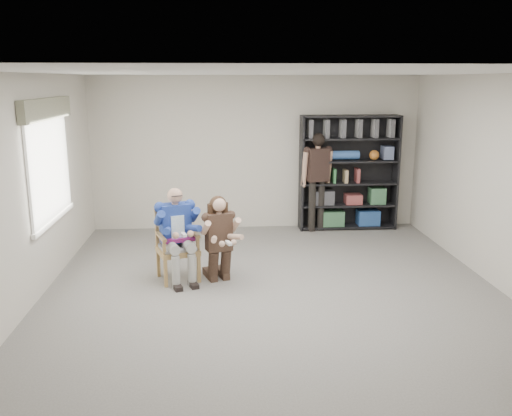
{
  "coord_description": "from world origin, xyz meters",
  "views": [
    {
      "loc": [
        -0.69,
        -6.41,
        2.71
      ],
      "look_at": [
        -0.2,
        0.6,
        1.05
      ],
      "focal_mm": 38.0,
      "sensor_mm": 36.0,
      "label": 1
    }
  ],
  "objects_px": {
    "seated_man": "(177,234)",
    "bookshelf": "(349,173)",
    "kneeling_woman": "(220,240)",
    "armchair": "(178,245)",
    "standing_man": "(317,183)"
  },
  "relations": [
    {
      "from": "seated_man",
      "to": "standing_man",
      "type": "height_order",
      "value": "standing_man"
    },
    {
      "from": "standing_man",
      "to": "kneeling_woman",
      "type": "bearing_deg",
      "value": -142.36
    },
    {
      "from": "kneeling_woman",
      "to": "bookshelf",
      "type": "relative_size",
      "value": 0.57
    },
    {
      "from": "armchair",
      "to": "bookshelf",
      "type": "height_order",
      "value": "bookshelf"
    },
    {
      "from": "armchair",
      "to": "seated_man",
      "type": "relative_size",
      "value": 0.77
    },
    {
      "from": "armchair",
      "to": "bookshelf",
      "type": "relative_size",
      "value": 0.48
    },
    {
      "from": "seated_man",
      "to": "kneeling_woman",
      "type": "height_order",
      "value": "seated_man"
    },
    {
      "from": "armchair",
      "to": "bookshelf",
      "type": "distance_m",
      "value": 3.92
    },
    {
      "from": "bookshelf",
      "to": "kneeling_woman",
      "type": "bearing_deg",
      "value": -132.45
    },
    {
      "from": "seated_man",
      "to": "kneeling_woman",
      "type": "distance_m",
      "value": 0.59
    },
    {
      "from": "kneeling_woman",
      "to": "standing_man",
      "type": "height_order",
      "value": "standing_man"
    },
    {
      "from": "kneeling_woman",
      "to": "standing_man",
      "type": "xyz_separation_m",
      "value": [
        1.78,
        2.48,
        0.3
      ]
    },
    {
      "from": "armchair",
      "to": "kneeling_woman",
      "type": "relative_size",
      "value": 0.84
    },
    {
      "from": "seated_man",
      "to": "bookshelf",
      "type": "relative_size",
      "value": 0.62
    },
    {
      "from": "seated_man",
      "to": "kneeling_woman",
      "type": "bearing_deg",
      "value": -30.19
    }
  ]
}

